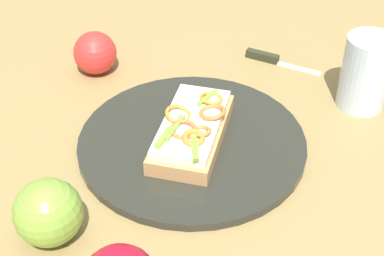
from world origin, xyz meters
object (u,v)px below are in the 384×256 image
Objects in this scene: plate at (192,143)px; apple_1 at (48,212)px; apple_0 at (95,53)px; drinking_glass at (366,73)px; sandwich at (192,129)px; knife at (272,59)px.

plate is 3.98× the size of apple_1.
apple_0 is 0.43m from drinking_glass.
sandwich is (-0.00, 0.00, 0.02)m from plate.
apple_1 is at bearing -101.02° from knife.
knife is (-0.03, -0.26, -0.02)m from sandwich.
knife is (-0.12, -0.47, -0.03)m from apple_1.
sandwich is 1.63× the size of drinking_glass.
drinking_glass is (-0.42, -0.08, 0.02)m from apple_0.
sandwich is 1.40× the size of knife.
apple_0 is (0.22, -0.11, 0.00)m from sandwich.
apple_1 is (0.08, 0.22, 0.03)m from plate.
apple_0 is at bearing -26.72° from plate.
apple_1 is (-0.14, 0.33, 0.00)m from apple_0.
apple_1 is 0.70× the size of drinking_glass.
plate is at bearing -110.72° from apple_1.
drinking_glass is 0.86× the size of knife.
apple_0 is at bearing 11.47° from drinking_glass.
sandwich reaches higher than knife.
knife is at bearing -17.01° from sandwich.
knife is at bearing -150.35° from apple_0.
drinking_glass reaches higher than sandwich.
plate is 1.71× the size of sandwich.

